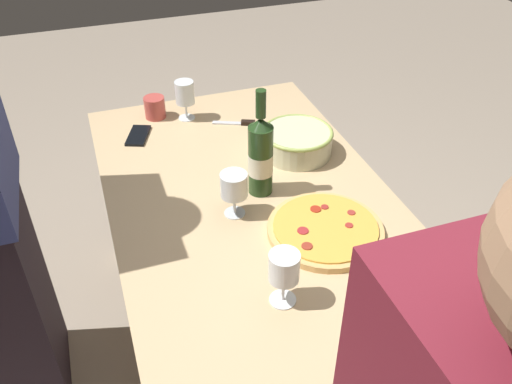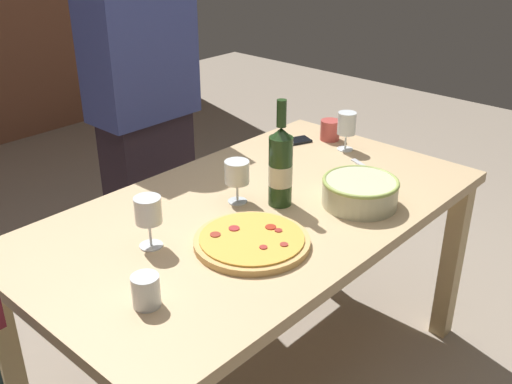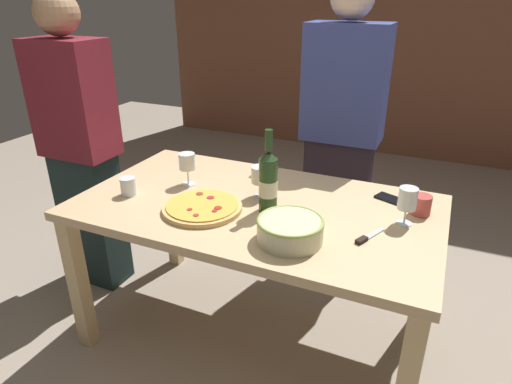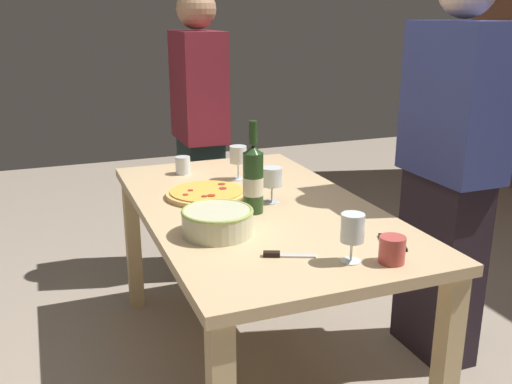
{
  "view_description": "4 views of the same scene",
  "coord_description": "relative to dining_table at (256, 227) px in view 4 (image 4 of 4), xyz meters",
  "views": [
    {
      "loc": [
        -1.26,
        0.44,
        1.81
      ],
      "look_at": [
        0.0,
        0.0,
        0.81
      ],
      "focal_mm": 37.84,
      "sensor_mm": 36.0,
      "label": 1
    },
    {
      "loc": [
        -1.29,
        -1.18,
        1.66
      ],
      "look_at": [
        0.0,
        0.0,
        0.81
      ],
      "focal_mm": 41.59,
      "sensor_mm": 36.0,
      "label": 2
    },
    {
      "loc": [
        0.72,
        -1.61,
        1.61
      ],
      "look_at": [
        0.0,
        0.0,
        0.81
      ],
      "focal_mm": 30.75,
      "sensor_mm": 36.0,
      "label": 3
    },
    {
      "loc": [
        2.08,
        -0.8,
        1.5
      ],
      "look_at": [
        0.0,
        0.0,
        0.81
      ],
      "focal_mm": 40.5,
      "sensor_mm": 36.0,
      "label": 4
    }
  ],
  "objects": [
    {
      "name": "serving_bowl",
      "position": [
        0.25,
        -0.24,
        0.14
      ],
      "size": [
        0.26,
        0.26,
        0.09
      ],
      "color": "beige",
      "rests_on": "dining_table"
    },
    {
      "name": "cup_ceramic",
      "position": [
        0.68,
        0.19,
        0.14
      ],
      "size": [
        0.08,
        0.08,
        0.09
      ],
      "primitive_type": "cylinder",
      "color": "#BE4942",
      "rests_on": "dining_table"
    },
    {
      "name": "ground_plane",
      "position": [
        0.0,
        0.0,
        -0.66
      ],
      "size": [
        8.0,
        8.0,
        0.0
      ],
      "primitive_type": "plane",
      "color": "gray"
    },
    {
      "name": "wine_glass_near_pizza",
      "position": [
        0.63,
        0.08,
        0.2
      ],
      "size": [
        0.07,
        0.07,
        0.16
      ],
      "color": "white",
      "rests_on": "dining_table"
    },
    {
      "name": "person_host",
      "position": [
        0.18,
        0.81,
        0.21
      ],
      "size": [
        0.44,
        0.24,
        1.7
      ],
      "rotation": [
        0.0,
        0.0,
        -1.79
      ],
      "color": "#271D27",
      "rests_on": "ground"
    },
    {
      "name": "dining_table",
      "position": [
        0.0,
        0.0,
        0.0
      ],
      "size": [
        1.6,
        0.9,
        0.75
      ],
      "color": "#D4B282",
      "rests_on": "ground"
    },
    {
      "name": "pizza_knife",
      "position": [
        0.51,
        -0.11,
        0.1
      ],
      "size": [
        0.09,
        0.16,
        0.02
      ],
      "color": "silver",
      "rests_on": "dining_table"
    },
    {
      "name": "wine_bottle",
      "position": [
        0.07,
        -0.04,
        0.23
      ],
      "size": [
        0.08,
        0.08,
        0.36
      ],
      "color": "#23401B",
      "rests_on": "dining_table"
    },
    {
      "name": "wine_glass_far_left",
      "position": [
        -0.39,
        0.06,
        0.21
      ],
      "size": [
        0.08,
        0.08,
        0.16
      ],
      "color": "white",
      "rests_on": "dining_table"
    },
    {
      "name": "wine_glass_by_bottle",
      "position": [
        -0.01,
        0.07,
        0.19
      ],
      "size": [
        0.08,
        0.08,
        0.15
      ],
      "color": "white",
      "rests_on": "dining_table"
    },
    {
      "name": "cup_amber",
      "position": [
        -0.58,
        -0.16,
        0.14
      ],
      "size": [
        0.07,
        0.07,
        0.09
      ],
      "primitive_type": "cylinder",
      "color": "white",
      "rests_on": "dining_table"
    },
    {
      "name": "cell_phone",
      "position": [
        0.55,
        0.28,
        0.1
      ],
      "size": [
        0.16,
        0.12,
        0.01
      ],
      "primitive_type": "cube",
      "rotation": [
        0.0,
        0.0,
        1.19
      ],
      "color": "black",
      "rests_on": "dining_table"
    },
    {
      "name": "person_guest_left",
      "position": [
        -1.08,
        0.07,
        0.17
      ],
      "size": [
        0.39,
        0.24,
        1.63
      ],
      "rotation": [
        0.0,
        0.0,
        -0.07
      ],
      "color": "#1D2E30",
      "rests_on": "ground"
    },
    {
      "name": "pizza",
      "position": [
        -0.19,
        -0.15,
        0.11
      ],
      "size": [
        0.35,
        0.35,
        0.03
      ],
      "color": "#E1B168",
      "rests_on": "dining_table"
    }
  ]
}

